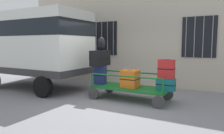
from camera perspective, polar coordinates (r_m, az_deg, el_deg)
The scene contains 11 objects.
ground_plane at distance 6.69m, azimuth -0.42°, elevation -8.90°, with size 40.00×40.00×0.00m, color gray.
building_wall at distance 9.15m, azimuth 8.61°, elevation 10.87°, with size 12.00×0.38×5.00m.
van at distance 8.85m, azimuth -19.83°, elevation 6.15°, with size 4.28×2.14×2.93m.
luggage_cart at distance 6.70m, azimuth 4.97°, elevation -5.95°, with size 2.44×1.09×0.40m.
cart_railing at distance 6.63m, azimuth 5.01°, elevation -2.42°, with size 2.34×0.96×0.43m.
suitcase_left_bottom at distance 7.13m, azimuth -3.24°, elevation -2.14°, with size 0.42×0.30×0.63m.
suitcase_left_middle at distance 7.08m, azimuth -3.21°, elevation 2.44°, with size 0.41×0.83×0.51m.
suitcase_midleft_bottom at distance 6.62m, azimuth 4.92°, elevation -3.16°, with size 0.52×0.48×0.55m.
suitcase_center_bottom at distance 6.33m, azimuth 14.33°, elevation -4.58°, with size 0.55×0.31×0.37m.
suitcase_center_middle at distance 6.27m, azimuth 14.47°, elevation -0.46°, with size 0.46×0.28×0.54m.
backpack at distance 7.05m, azimuth -2.92°, elevation 6.32°, with size 0.27×0.22×0.44m.
Camera 1 is at (3.13, -5.65, 1.75)m, focal length 33.86 mm.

